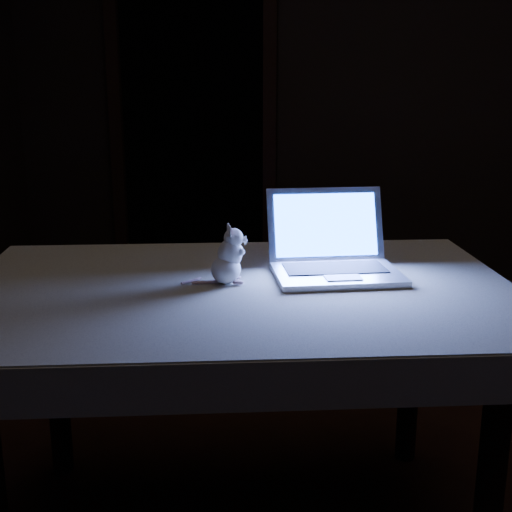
# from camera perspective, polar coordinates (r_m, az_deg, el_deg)

# --- Properties ---
(back_wall) EXTENTS (4.50, 0.04, 2.60)m
(back_wall) POSITION_cam_1_polar(r_m,az_deg,el_deg) (4.18, 9.90, 16.00)
(back_wall) COLOR black
(back_wall) RESTS_ON ground
(doorway) EXTENTS (1.06, 0.36, 2.13)m
(doorway) POSITION_cam_1_polar(r_m,az_deg,el_deg) (4.33, -5.34, 12.99)
(doorway) COLOR black
(doorway) RESTS_ON back_wall
(table) EXTENTS (1.43, 1.10, 0.68)m
(table) POSITION_cam_1_polar(r_m,az_deg,el_deg) (1.84, -1.30, -12.95)
(table) COLOR black
(table) RESTS_ON floor
(tablecloth) EXTENTS (1.64, 1.45, 0.10)m
(tablecloth) POSITION_cam_1_polar(r_m,az_deg,el_deg) (1.76, 0.16, -3.61)
(tablecloth) COLOR beige
(tablecloth) RESTS_ON table
(laptop) EXTENTS (0.39, 0.36, 0.22)m
(laptop) POSITION_cam_1_polar(r_m,az_deg,el_deg) (1.76, 6.87, 1.63)
(laptop) COLOR silver
(laptop) RESTS_ON tablecloth
(plush_mouse) EXTENTS (0.15, 0.15, 0.15)m
(plush_mouse) POSITION_cam_1_polar(r_m,az_deg,el_deg) (1.71, -2.54, 0.12)
(plush_mouse) COLOR white
(plush_mouse) RESTS_ON tablecloth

